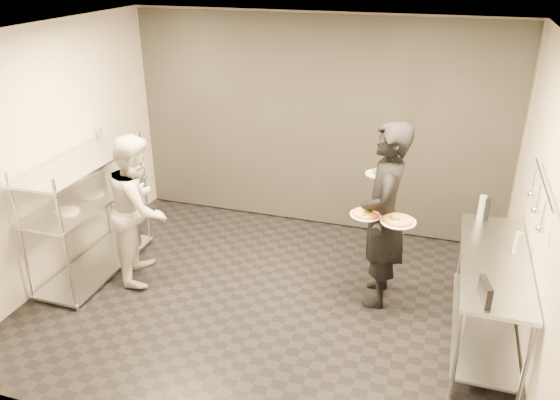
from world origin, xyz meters
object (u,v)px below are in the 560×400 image
(pass_rack, at_px, (89,211))
(bottle_green, at_px, (482,208))
(salad_plate, at_px, (378,172))
(pos_monitor, at_px, (485,292))
(bottle_clear, at_px, (518,243))
(bottle_dark, at_px, (486,209))
(chef, at_px, (139,208))
(prep_counter, at_px, (490,286))
(waiter, at_px, (383,216))
(pizza_plate_near, at_px, (366,214))
(pizza_plate_far, at_px, (398,220))

(pass_rack, height_order, bottle_green, pass_rack)
(salad_plate, bearing_deg, pass_rack, -167.21)
(pos_monitor, height_order, bottle_clear, bottle_clear)
(bottle_dark, bearing_deg, pos_monitor, -91.53)
(pass_rack, relative_size, chef, 0.94)
(chef, bearing_deg, bottle_green, -97.97)
(prep_counter, bearing_deg, chef, 178.52)
(chef, bearing_deg, salad_plate, -95.42)
(waiter, height_order, bottle_clear, waiter)
(pass_rack, height_order, salad_plate, pass_rack)
(waiter, distance_m, chef, 2.68)
(pizza_plate_near, xyz_separation_m, bottle_clear, (1.41, -0.07, -0.05))
(pass_rack, bearing_deg, chef, 9.39)
(prep_counter, height_order, pos_monitor, pos_monitor)
(waiter, distance_m, bottle_dark, 1.07)
(chef, distance_m, salad_plate, 2.65)
(chef, bearing_deg, pass_rack, 80.39)
(pizza_plate_near, relative_size, bottle_green, 1.20)
(pizza_plate_far, relative_size, salad_plate, 1.32)
(salad_plate, xyz_separation_m, bottle_clear, (1.38, -0.54, -0.32))
(chef, relative_size, pos_monitor, 6.89)
(chef, distance_m, bottle_dark, 3.72)
(pos_monitor, distance_m, bottle_clear, 0.94)
(prep_counter, distance_m, chef, 3.74)
(pos_monitor, bearing_deg, prep_counter, 67.37)
(pass_rack, bearing_deg, pizza_plate_far, 3.48)
(pizza_plate_near, bearing_deg, bottle_dark, 25.88)
(prep_counter, height_order, pizza_plate_far, pizza_plate_far)
(waiter, xyz_separation_m, pizza_plate_near, (-0.15, -0.17, 0.09))
(salad_plate, relative_size, bottle_dark, 1.10)
(prep_counter, relative_size, pizza_plate_near, 5.73)
(pizza_plate_far, distance_m, bottle_green, 0.99)
(bottle_clear, bearing_deg, bottle_dark, 112.34)
(pizza_plate_near, bearing_deg, chef, -176.68)
(bottle_green, bearing_deg, waiter, -157.78)
(pizza_plate_far, distance_m, pos_monitor, 1.22)
(bottle_dark, bearing_deg, waiter, -158.66)
(chef, xyz_separation_m, pizza_plate_near, (2.50, 0.15, 0.23))
(prep_counter, height_order, bottle_dark, bottle_dark)
(pass_rack, distance_m, waiter, 3.29)
(chef, relative_size, pizza_plate_near, 5.40)
(pass_rack, xyz_separation_m, waiter, (3.25, 0.41, 0.22))
(chef, xyz_separation_m, pos_monitor, (3.61, -0.82, 0.16))
(waiter, xyz_separation_m, salad_plate, (-0.12, 0.30, 0.36))
(pos_monitor, relative_size, bottle_dark, 1.03)
(prep_counter, distance_m, waiter, 1.21)
(pass_rack, bearing_deg, pizza_plate_near, 4.51)
(pass_rack, bearing_deg, bottle_clear, 2.18)
(prep_counter, bearing_deg, pass_rack, -179.97)
(pizza_plate_near, bearing_deg, bottle_green, 26.76)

